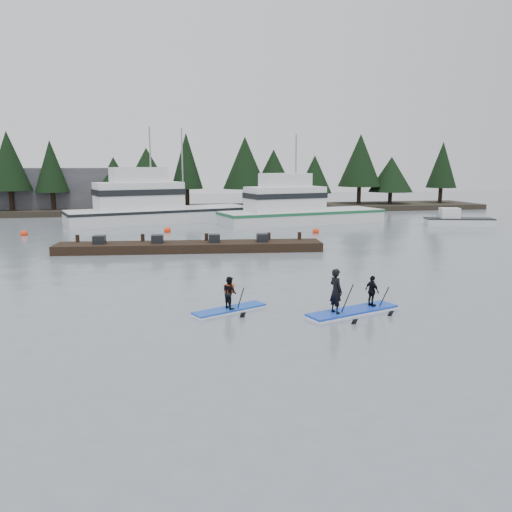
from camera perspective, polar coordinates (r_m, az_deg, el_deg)
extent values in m
plane|color=slate|center=(17.68, 3.79, -6.92)|extent=(160.00, 160.00, 0.00)
cube|color=#2D281E|center=(58.68, -6.84, 5.37)|extent=(70.00, 8.00, 0.60)
cube|color=#4C4C51|center=(61.13, -20.33, 7.07)|extent=(18.00, 6.00, 5.00)
cube|color=silver|center=(48.38, -10.75, 4.02)|extent=(17.83, 9.49, 2.29)
cube|color=white|center=(47.62, -13.23, 6.71)|extent=(8.39, 5.51, 2.48)
cylinder|color=gray|center=(47.86, -11.95, 9.76)|extent=(0.14, 0.14, 7.46)
cube|color=silver|center=(46.44, 5.31, 3.89)|extent=(15.84, 7.59, 2.18)
cube|color=white|center=(45.39, 3.32, 6.53)|extent=(7.39, 4.57, 2.18)
cylinder|color=gray|center=(45.79, 4.56, 9.44)|extent=(0.14, 0.14, 6.79)
cube|color=silver|center=(47.81, 22.17, 3.63)|extent=(5.98, 3.17, 0.67)
cube|color=black|center=(31.22, -7.52, 1.05)|extent=(16.44, 3.87, 0.54)
sphere|color=#FF310C|center=(48.46, 12.92, 3.81)|extent=(0.53, 0.53, 0.53)
sphere|color=#FF310C|center=(39.54, 6.84, 2.60)|extent=(0.52, 0.52, 0.52)
sphere|color=#FF310C|center=(41.83, -24.97, 2.13)|extent=(0.53, 0.53, 0.53)
sphere|color=#FF310C|center=(40.44, -10.09, 2.68)|extent=(0.55, 0.55, 0.55)
cube|color=blue|center=(18.32, -3.02, -6.12)|extent=(2.87, 1.82, 0.11)
imported|color=black|center=(18.15, -3.04, -4.18)|extent=(0.64, 0.71, 1.18)
cube|color=#FF4D15|center=(18.11, -3.05, -3.74)|extent=(0.36, 0.31, 0.32)
cylinder|color=black|center=(18.22, -1.99, -5.62)|extent=(0.28, 0.84, 1.46)
cube|color=#143DC2|center=(18.38, 10.98, -6.21)|extent=(3.72, 1.99, 0.13)
imported|color=black|center=(17.65, 9.11, -3.96)|extent=(0.54, 0.67, 1.58)
cylinder|color=black|center=(17.76, 10.15, -5.39)|extent=(0.22, 0.94, 1.60)
imported|color=black|center=(18.80, 13.13, -3.91)|extent=(0.48, 0.72, 1.14)
cylinder|color=black|center=(18.94, 14.08, -5.31)|extent=(0.20, 0.85, 1.45)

